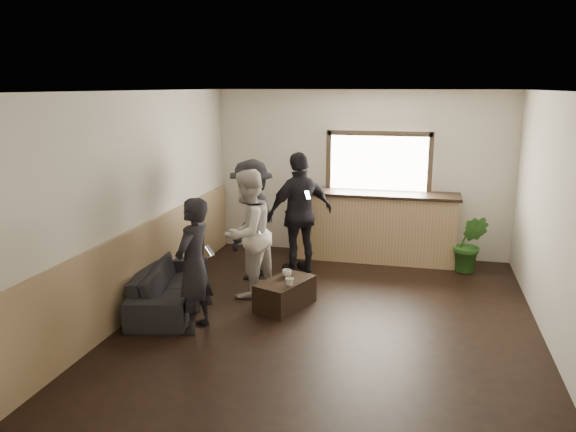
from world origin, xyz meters
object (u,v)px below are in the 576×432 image
(person_a, at_px, (194,265))
(person_b, at_px, (247,233))
(person_c, at_px, (252,220))
(person_d, at_px, (300,213))
(sofa, at_px, (170,286))
(potted_plant, at_px, (470,244))
(cup_b, at_px, (290,282))
(cup_a, at_px, (287,273))
(coffee_table, at_px, (285,294))
(bar_counter, at_px, (375,222))

(person_a, bearing_deg, person_b, 177.29)
(person_c, relative_size, person_d, 0.95)
(sofa, relative_size, potted_plant, 2.04)
(person_d, bearing_deg, person_c, -11.38)
(potted_plant, bearing_deg, person_d, -166.10)
(cup_b, distance_m, person_b, 0.99)
(cup_a, xyz_separation_m, person_d, (-0.11, 1.29, 0.53))
(coffee_table, distance_m, person_b, 0.99)
(potted_plant, xyz_separation_m, person_a, (-3.32, -3.01, 0.35))
(bar_counter, xyz_separation_m, person_c, (-1.72, -1.36, 0.26))
(bar_counter, relative_size, cup_b, 25.99)
(potted_plant, height_order, person_c, person_c)
(cup_b, bearing_deg, coffee_table, 121.42)
(person_a, relative_size, person_c, 0.90)
(coffee_table, bearing_deg, person_c, 126.50)
(coffee_table, bearing_deg, person_b, 151.40)
(cup_b, bearing_deg, potted_plant, 43.65)
(person_d, bearing_deg, sofa, 9.43)
(sofa, xyz_separation_m, person_c, (0.73, 1.35, 0.63))
(potted_plant, relative_size, person_a, 0.57)
(person_b, height_order, person_d, person_d)
(cup_a, distance_m, person_d, 1.40)
(coffee_table, bearing_deg, person_d, 94.66)
(coffee_table, height_order, cup_b, cup_b)
(potted_plant, xyz_separation_m, person_d, (-2.57, -0.64, 0.48))
(bar_counter, height_order, sofa, bar_counter)
(person_a, bearing_deg, bar_counter, 159.82)
(coffee_table, relative_size, cup_b, 8.00)
(coffee_table, relative_size, person_c, 0.46)
(potted_plant, bearing_deg, person_a, -137.72)
(sofa, relative_size, person_c, 1.04)
(bar_counter, relative_size, person_d, 1.43)
(sofa, xyz_separation_m, cup_b, (1.60, 0.14, 0.14))
(cup_b, distance_m, person_a, 1.30)
(bar_counter, xyz_separation_m, person_b, (-1.57, -2.07, 0.24))
(sofa, height_order, potted_plant, potted_plant)
(cup_a, bearing_deg, cup_b, -70.10)
(person_a, xyz_separation_m, person_b, (0.25, 1.28, 0.07))
(bar_counter, xyz_separation_m, cup_b, (-0.85, -2.58, -0.22))
(cup_a, distance_m, potted_plant, 3.13)
(sofa, bearing_deg, person_b, -66.84)
(cup_a, bearing_deg, person_d, 94.68)
(cup_b, bearing_deg, person_c, 125.83)
(coffee_table, height_order, person_c, person_c)
(person_a, height_order, person_b, person_b)
(person_d, bearing_deg, potted_plant, 151.73)
(coffee_table, xyz_separation_m, cup_b, (0.10, -0.17, 0.23))
(bar_counter, height_order, coffee_table, bar_counter)
(bar_counter, xyz_separation_m, coffee_table, (-0.95, -2.41, -0.46))
(person_a, height_order, person_d, person_d)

